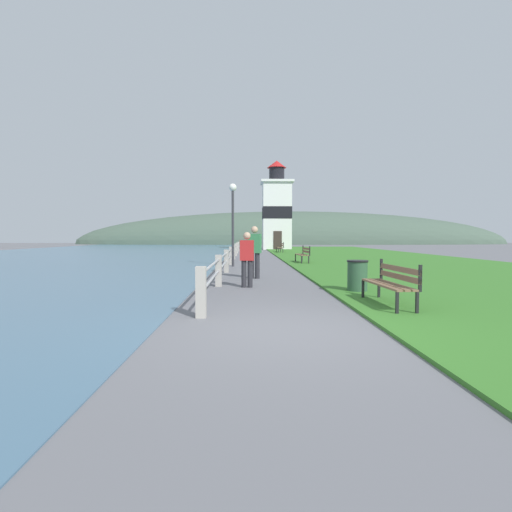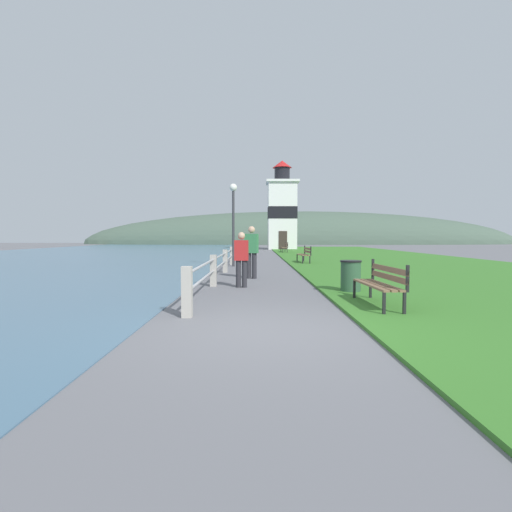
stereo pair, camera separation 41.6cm
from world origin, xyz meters
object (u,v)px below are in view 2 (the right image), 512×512
Objects in this scene: person_by_railing at (250,250)px; lamp_post at (231,209)px; park_bench_near at (379,281)px; person_strolling at (239,258)px; trash_bin at (349,277)px; park_bench_midway at (303,253)px; lighthouse at (280,211)px; park_bench_far at (283,247)px.

lamp_post is at bearing 24.83° from person_by_railing.
person_strolling is at bearing -49.60° from park_bench_near.
person_strolling is 3.09m from trash_bin.
lamp_post reaches higher than trash_bin.
person_strolling is at bearing 157.47° from trash_bin.
park_bench_midway is at bearing 89.03° from trash_bin.
park_bench_near is 11.89m from lamp_post.
lamp_post is (-3.96, -24.98, -1.49)m from lighthouse.
person_strolling is at bearing -85.12° from lamp_post.
person_strolling is at bearing -95.71° from lighthouse.
lamp_post reaches higher than person_by_railing.
lamp_post is (-3.68, -1.98, 2.20)m from park_bench_midway.
park_bench_near is 36.28m from lighthouse.
person_strolling reaches higher than trash_bin.
park_bench_far is 0.50× the size of lamp_post.
lamp_post reaches higher than park_bench_near.
park_bench_far is at bearing -91.99° from park_bench_near.
park_bench_far is 16.23m from lamp_post.
person_by_railing is at bearing 81.40° from park_bench_far.
park_bench_near is 13.09m from park_bench_midway.
trash_bin is 9.97m from lamp_post.
lighthouse is 2.46× the size of lamp_post.
lighthouse is (0.27, 23.00, 3.69)m from park_bench_midway.
park_bench_near is at bearing -86.51° from trash_bin.
park_bench_midway is 11.03m from trash_bin.
park_bench_midway is (0.06, 13.09, -0.00)m from park_bench_near.
park_bench_near is at bearing -90.53° from lighthouse.
park_bench_midway reaches higher than trash_bin.
park_bench_midway is at bearing 88.92° from park_bench_far.
person_by_railing reaches higher than park_bench_far.
park_bench_midway is at bearing 28.26° from lamp_post.
person_by_railing is at bearing 125.80° from trash_bin.
lighthouse is 5.42× the size of person_by_railing.
trash_bin is (2.57, -3.56, -0.55)m from person_by_railing.
trash_bin is at bearing -68.87° from lamp_post.
park_bench_midway is at bearing -5.02° from person_by_railing.
person_strolling is (-2.95, 3.23, 0.31)m from park_bench_near.
lighthouse is 6.20× the size of person_strolling.
park_bench_near is at bearing 88.65° from park_bench_far.
park_bench_far is at bearing -92.10° from lighthouse.
lighthouse is at bearing 89.22° from trash_bin.
person_by_railing is at bearing -66.40° from park_bench_near.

